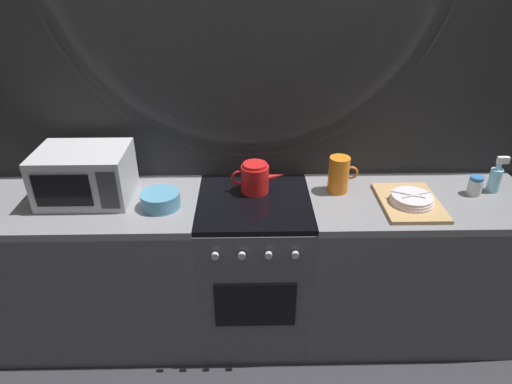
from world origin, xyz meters
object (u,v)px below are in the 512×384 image
Objects in this scene: kettle at (255,178)px; dish_pile at (410,201)px; stove_unit at (254,268)px; microwave at (85,175)px; spice_jar at (475,186)px; spray_bottle at (495,178)px; pitcher at (339,175)px; mixing_bowl at (160,200)px.

kettle reaches higher than dish_pile.
microwave is at bearing 176.63° from stove_unit.
spice_jar reaches higher than stove_unit.
spray_bottle is (0.12, 0.03, 0.03)m from spice_jar.
dish_pile is 0.52m from spray_bottle.
microwave is 0.89m from kettle.
pitcher is at bearing 155.79° from dish_pile.
spice_jar is 0.52× the size of spray_bottle.
stove_unit is 0.54m from kettle.
kettle reaches higher than stove_unit.
pitcher is (0.94, 0.15, 0.06)m from mixing_bowl.
spice_jar is at bearing -0.17° from microwave.
spice_jar is at bearing -2.77° from kettle.
microwave is 1.69m from dish_pile.
stove_unit is 1.06m from microwave.
kettle is 0.71× the size of dish_pile.
dish_pile is (0.80, -0.16, -0.06)m from kettle.
pitcher is (0.45, -0.01, 0.02)m from kettle.
microwave reaches higher than pitcher.
stove_unit is 0.94m from dish_pile.
pitcher is (1.33, 0.04, -0.03)m from microwave.
spray_bottle is at bearing 15.55° from spice_jar.
kettle is 0.45m from pitcher.
microwave reaches higher than kettle.
microwave is 2.30× the size of pitcher.
stove_unit is 2.25× the size of dish_pile.
pitcher is at bearing 11.70° from stove_unit.
dish_pile is at bearing -3.86° from microwave.
microwave reaches higher than spray_bottle.
spray_bottle is at bearing 4.16° from mixing_bowl.
pitcher is at bearing -0.98° from kettle.
mixing_bowl is 1.28m from dish_pile.
spray_bottle is (0.50, 0.14, 0.06)m from dish_pile.
spice_jar reaches higher than mixing_bowl.
microwave is 2.18m from spray_bottle.
dish_pile is at bearing -0.49° from mixing_bowl.
dish_pile is (1.28, -0.01, -0.02)m from mixing_bowl.
pitcher reaches higher than stove_unit.
spray_bottle is at bearing 15.76° from dish_pile.
pitcher is 0.39m from dish_pile.
dish_pile is 3.81× the size of spice_jar.
spice_jar is at bearing 2.20° from stove_unit.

